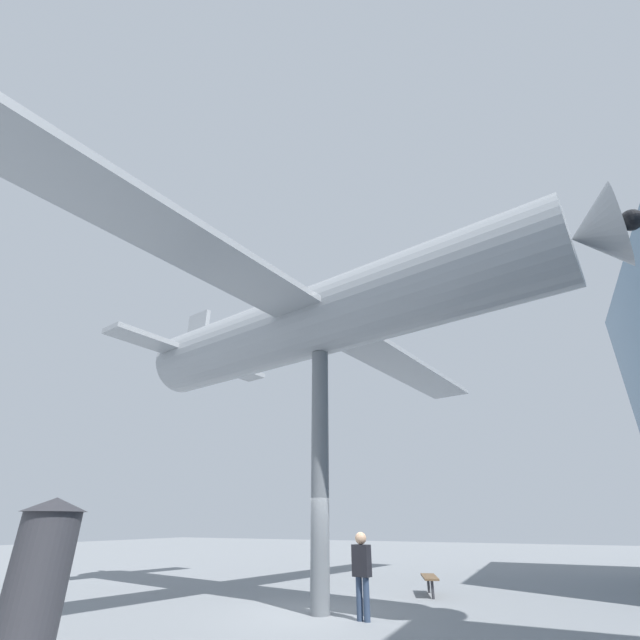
{
  "coord_description": "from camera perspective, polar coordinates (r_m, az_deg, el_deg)",
  "views": [
    {
      "loc": [
        10.65,
        5.12,
        1.96
      ],
      "look_at": [
        0.0,
        0.0,
        7.53
      ],
      "focal_mm": 24.0,
      "sensor_mm": 36.0,
      "label": 1
    }
  ],
  "objects": [
    {
      "name": "visitor_person",
      "position": [
        11.2,
        5.59,
        -30.06
      ],
      "size": [
        0.29,
        0.43,
        1.74
      ],
      "rotation": [
        0.0,
        0.0,
        4.53
      ],
      "color": "#2D3D56",
      "rests_on": "ground_plane"
    },
    {
      "name": "suspended_airplane",
      "position": [
        12.96,
        0.65,
        0.24
      ],
      "size": [
        21.17,
        15.12,
        3.08
      ],
      "rotation": [
        0.0,
        0.0,
        -0.2
      ],
      "color": "#93999E",
      "rests_on": "support_pylon_central"
    },
    {
      "name": "info_kiosk",
      "position": [
        7.53,
        -33.72,
        -27.7
      ],
      "size": [
        0.85,
        0.85,
        2.26
      ],
      "color": "#333338",
      "rests_on": "ground_plane"
    },
    {
      "name": "plaza_bench",
      "position": [
        15.08,
        14.41,
        -30.4
      ],
      "size": [
        1.53,
        0.84,
        0.5
      ],
      "rotation": [
        0.0,
        0.0,
        0.32
      ],
      "color": "brown",
      "rests_on": "ground_plane"
    },
    {
      "name": "support_pylon_central",
      "position": [
        11.88,
        -0.0,
        -19.15
      ],
      "size": [
        0.47,
        0.47,
        6.45
      ],
      "color": "slate",
      "rests_on": "ground_plane"
    },
    {
      "name": "ground_plane",
      "position": [
        11.97,
        -0.0,
        -34.68
      ],
      "size": [
        80.0,
        80.0,
        0.0
      ],
      "primitive_type": "plane",
      "color": "gray"
    }
  ]
}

